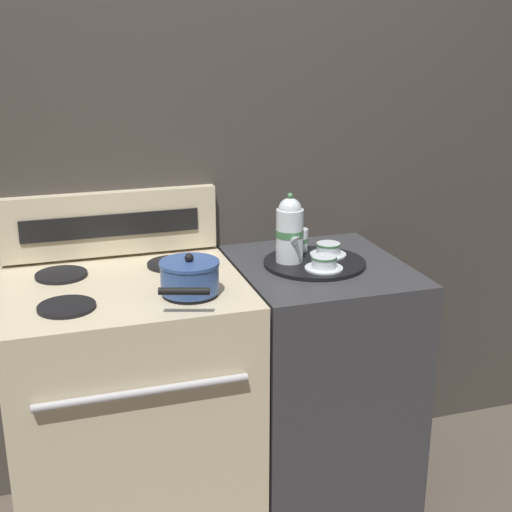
# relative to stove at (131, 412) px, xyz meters

# --- Properties ---
(ground_plane) EXTENTS (6.00, 6.00, 0.00)m
(ground_plane) POSITION_rel_stove_xyz_m (0.29, 0.00, -0.47)
(ground_plane) COLOR brown
(wall_back) EXTENTS (6.00, 0.05, 2.20)m
(wall_back) POSITION_rel_stove_xyz_m (0.29, 0.35, 0.63)
(wall_back) COLOR #423D38
(wall_back) RESTS_ON ground
(stove) EXTENTS (0.78, 0.68, 0.94)m
(stove) POSITION_rel_stove_xyz_m (0.00, 0.00, 0.00)
(stove) COLOR beige
(stove) RESTS_ON ground
(control_panel) EXTENTS (0.76, 0.05, 0.23)m
(control_panel) POSITION_rel_stove_xyz_m (0.00, 0.30, 0.59)
(control_panel) COLOR beige
(control_panel) RESTS_ON stove
(side_counter) EXTENTS (0.58, 0.66, 0.93)m
(side_counter) POSITION_rel_stove_xyz_m (0.69, 0.00, -0.00)
(side_counter) COLOR #38383D
(side_counter) RESTS_ON ground
(saucepan) EXTENTS (0.22, 0.28, 0.12)m
(saucepan) POSITION_rel_stove_xyz_m (0.19, -0.15, 0.53)
(saucepan) COLOR #335193
(saucepan) RESTS_ON stove
(serving_tray) EXTENTS (0.36, 0.36, 0.01)m
(serving_tray) POSITION_rel_stove_xyz_m (0.67, 0.01, 0.47)
(serving_tray) COLOR black
(serving_tray) RESTS_ON side_counter
(teapot) EXTENTS (0.10, 0.16, 0.24)m
(teapot) POSITION_rel_stove_xyz_m (0.58, 0.03, 0.59)
(teapot) COLOR silver
(teapot) RESTS_ON serving_tray
(teacup_left) EXTENTS (0.13, 0.13, 0.05)m
(teacup_left) POSITION_rel_stove_xyz_m (0.66, -0.08, 0.50)
(teacup_left) COLOR silver
(teacup_left) RESTS_ON serving_tray
(teacup_right) EXTENTS (0.13, 0.13, 0.05)m
(teacup_right) POSITION_rel_stove_xyz_m (0.74, 0.05, 0.50)
(teacup_right) COLOR silver
(teacup_right) RESTS_ON serving_tray
(creamer_jug) EXTENTS (0.06, 0.06, 0.08)m
(creamer_jug) POSITION_rel_stove_xyz_m (0.66, 0.13, 0.52)
(creamer_jug) COLOR silver
(creamer_jug) RESTS_ON serving_tray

